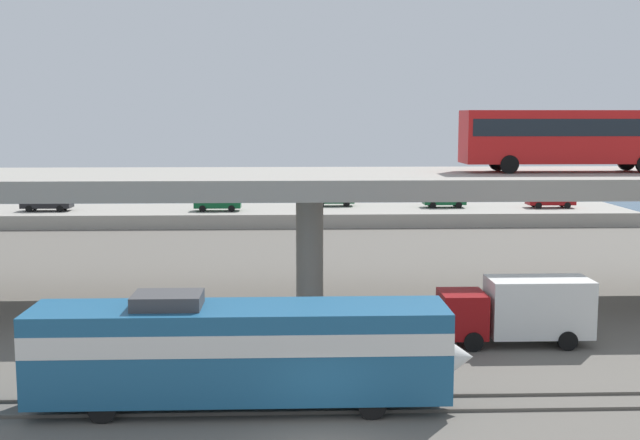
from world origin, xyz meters
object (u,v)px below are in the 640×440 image
object	(u,v)px
train_locomotive	(261,347)
transit_bus_on_overpass	(571,135)
service_truck_west	(519,309)
parked_car_0	(444,200)
parked_car_1	(334,198)
parked_car_3	(550,200)
parked_car_2	(217,203)
parked_car_4	(46,203)

from	to	relation	value
train_locomotive	transit_bus_on_overpass	size ratio (longest dim) A/B	1.31
transit_bus_on_overpass	service_truck_west	distance (m)	12.68
parked_car_0	parked_car_1	bearing A→B (deg)	171.31
service_truck_west	transit_bus_on_overpass	bearing A→B (deg)	-120.54
parked_car_1	parked_car_3	world-z (taller)	same
train_locomotive	parked_car_2	bearing A→B (deg)	96.88
transit_bus_on_overpass	parked_car_2	distance (m)	40.58
parked_car_2	parked_car_4	world-z (taller)	same
train_locomotive	parked_car_0	size ratio (longest dim) A/B	3.78
service_truck_west	parked_car_1	size ratio (longest dim) A/B	1.63
service_truck_west	parked_car_2	bearing A→B (deg)	-67.32
parked_car_2	parked_car_4	size ratio (longest dim) A/B	0.95
transit_bus_on_overpass	parked_car_1	xyz separation A→B (m)	(-11.09, 36.80, -7.25)
train_locomotive	parked_car_1	world-z (taller)	train_locomotive
parked_car_4	train_locomotive	bearing A→B (deg)	-65.81
transit_bus_on_overpass	parked_car_4	xyz separation A→B (m)	(-38.96, 33.53, -7.25)
train_locomotive	parked_car_1	xyz separation A→B (m)	(5.51, 53.06, -0.12)
service_truck_west	parked_car_2	distance (m)	45.14
service_truck_west	parked_car_0	size ratio (longest dim) A/B	1.64
train_locomotive	parked_car_2	size ratio (longest dim) A/B	3.53
train_locomotive	parked_car_0	xyz separation A→B (m)	(16.45, 51.39, -0.12)
parked_car_3	parked_car_2	bearing A→B (deg)	-177.39
train_locomotive	parked_car_1	size ratio (longest dim) A/B	3.75
parked_car_0	parked_car_3	distance (m)	10.56
transit_bus_on_overpass	parked_car_2	bearing A→B (deg)	-55.64
parked_car_1	parked_car_3	xyz separation A→B (m)	(21.48, -2.34, 0.00)
transit_bus_on_overpass	parked_car_4	distance (m)	51.91
parked_car_2	parked_car_4	distance (m)	16.44
parked_car_1	parked_car_3	distance (m)	21.61
parked_car_0	parked_car_1	distance (m)	11.07
parked_car_2	parked_car_3	size ratio (longest dim) A/B	0.95
service_truck_west	parked_car_0	world-z (taller)	service_truck_west
train_locomotive	parked_car_3	world-z (taller)	train_locomotive
transit_bus_on_overpass	service_truck_west	world-z (taller)	transit_bus_on_overpass
transit_bus_on_overpass	parked_car_2	size ratio (longest dim) A/B	2.70
train_locomotive	parked_car_2	world-z (taller)	train_locomotive
train_locomotive	parked_car_2	xyz separation A→B (m)	(-5.93, 49.21, -0.12)
train_locomotive	parked_car_3	distance (m)	57.45
parked_car_3	parked_car_4	xyz separation A→B (m)	(-49.35, -0.93, 0.00)
train_locomotive	parked_car_3	bearing A→B (deg)	61.98
transit_bus_on_overpass	parked_car_4	bearing A→B (deg)	-40.72
parked_car_4	parked_car_0	bearing A→B (deg)	2.36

